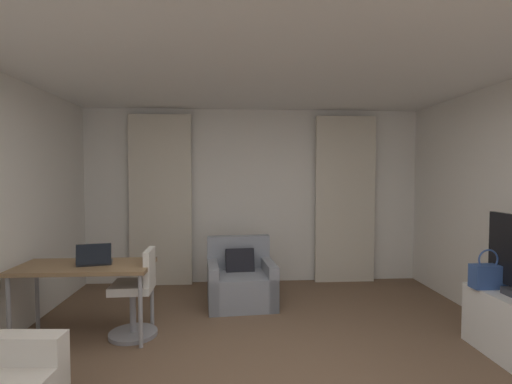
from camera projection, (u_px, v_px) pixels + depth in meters
name	position (u px, v px, depth m)	size (l,w,h in m)	color
wall_window	(254.00, 196.00, 5.79)	(5.12, 0.06, 2.60)	silver
ceiling	(278.00, 34.00, 2.71)	(5.12, 6.12, 0.06)	white
curtain_left_panel	(161.00, 200.00, 5.58)	(0.90, 0.06, 2.50)	beige
curtain_right_panel	(345.00, 200.00, 5.75)	(0.90, 0.06, 2.50)	beige
armchair	(241.00, 282.00, 4.80)	(0.88, 0.84, 0.82)	gray
desk	(85.00, 271.00, 3.78)	(1.29, 0.61, 0.74)	olive
desk_chair	(137.00, 297.00, 3.84)	(0.48, 0.48, 0.88)	gray
laptop	(95.00, 260.00, 3.78)	(0.37, 0.31, 0.22)	#2D2D33
handbag_primary	(488.00, 275.00, 3.57)	(0.30, 0.14, 0.37)	#335193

